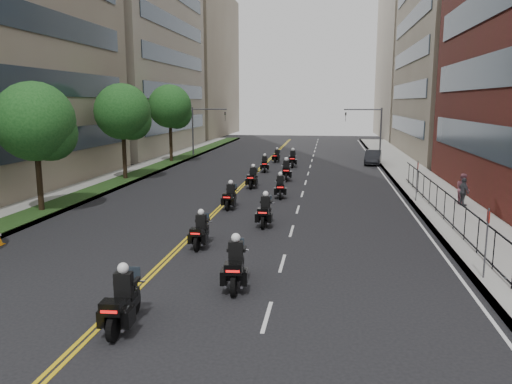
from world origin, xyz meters
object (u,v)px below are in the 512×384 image
Objects in this scene: motorcycle_8 at (265,165)px; pedestrian_b at (463,189)px; motorcycle_0 at (123,303)px; motorcycle_7 at (286,171)px; motorcycle_1 at (236,267)px; pedestrian_c at (464,192)px; motorcycle_9 at (293,159)px; motorcycle_2 at (201,232)px; motorcycle_6 at (253,178)px; motorcycle_4 at (230,197)px; motorcycle_3 at (265,212)px; motorcycle_5 at (280,188)px; motorcycle_10 at (277,156)px; parked_sedan at (373,157)px.

pedestrian_b is at bearing -50.86° from motorcycle_8.
motorcycle_0 is 27.32m from motorcycle_7.
pedestrian_c is at bearing 47.38° from motorcycle_1.
motorcycle_7 is 1.13× the size of motorcycle_8.
motorcycle_0 is 35.67m from motorcycle_9.
motorcycle_2 is 15.30m from motorcycle_6.
motorcycle_2 is 0.98× the size of motorcycle_4.
motorcycle_1 is at bearing -90.69° from motorcycle_9.
motorcycle_8 is (-0.21, 23.82, -0.00)m from motorcycle_2.
motorcycle_9 is at bearing 22.17° from pedestrian_b.
motorcycle_1 is 1.35× the size of pedestrian_b.
motorcycle_3 reaches higher than motorcycle_6.
motorcycle_4 is 13.97m from pedestrian_b.
motorcycle_5 is 7.41m from motorcycle_7.
motorcycle_6 is 1.41× the size of pedestrian_c.
motorcycle_9 is (2.20, 35.60, -0.00)m from motorcycle_0.
motorcycle_0 is 39.11m from motorcycle_10.
motorcycle_0 is at bearing -87.74° from motorcycle_4.
motorcycle_6 is at bearing -123.34° from motorcycle_7.
motorcycle_10 reaches higher than parked_sedan.
motorcycle_7 is 1.34× the size of pedestrian_b.
parked_sedan is at bearing 71.76° from motorcycle_0.
motorcycle_9 is 0.58× the size of parked_sedan.
pedestrian_b is at bearing 49.92° from motorcycle_0.
motorcycle_2 is at bearing -86.33° from motorcycle_4.
motorcycle_9 is at bearing 85.37° from motorcycle_2.
motorcycle_3 is 4.62m from motorcycle_4.
parked_sedan is at bearing 6.48° from motorcycle_10.
motorcycle_4 is 0.53× the size of parked_sedan.
motorcycle_6 reaches higher than motorcycle_2.
pedestrian_b is at bearing -41.97° from motorcycle_7.
motorcycle_1 is 23.73m from motorcycle_7.
parked_sedan is (9.94, 30.79, 0.05)m from motorcycle_2.
motorcycle_9 is at bearing 82.78° from motorcycle_0.
motorcycle_7 is 1.50× the size of pedestrian_c.
motorcycle_1 is 12.82m from motorcycle_4.
motorcycle_4 reaches higher than motorcycle_10.
motorcycle_3 is at bearing 85.07° from motorcycle_1.
motorcycle_7 is at bearing 32.19° from pedestrian_c.
motorcycle_2 is (-2.40, 4.56, -0.08)m from motorcycle_1.
motorcycle_4 is at bearing -98.02° from motorcycle_9.
motorcycle_1 is 8.70m from motorcycle_3.
motorcycle_7 is 14.33m from pedestrian_b.
pedestrian_b is (13.74, 2.46, 0.42)m from motorcycle_4.
pedestrian_b is (13.34, -20.60, 0.48)m from motorcycle_10.
pedestrian_b is (13.70, -13.38, 0.44)m from motorcycle_8.
motorcycle_1 reaches higher than motorcycle_0.
motorcycle_2 is at bearing -106.94° from motorcycle_5.
motorcycle_6 is 0.95× the size of motorcycle_9.
motorcycle_3 is 15.02m from motorcycle_7.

